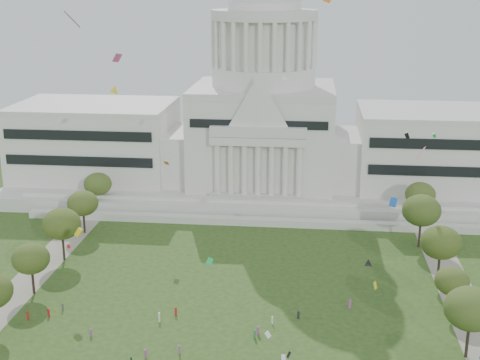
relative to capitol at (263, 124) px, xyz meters
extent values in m
cube|color=beige|center=(0.00, 1.41, -20.30)|extent=(160.00, 60.00, 4.00)
cube|color=beige|center=(0.00, -31.59, -21.30)|extent=(130.00, 3.00, 2.00)
cube|color=beige|center=(0.00, -23.59, -19.80)|extent=(140.00, 3.00, 5.00)
cube|color=silver|center=(-55.00, 0.41, -7.30)|extent=(50.00, 34.00, 22.00)
cube|color=silver|center=(55.00, 0.41, -7.30)|extent=(50.00, 34.00, 22.00)
cube|color=silver|center=(-27.00, -1.59, -10.30)|extent=(12.00, 26.00, 16.00)
cube|color=silver|center=(27.00, -1.59, -10.30)|extent=(12.00, 26.00, 16.00)
cube|color=silver|center=(0.00, 0.41, -4.30)|extent=(44.00, 38.00, 28.00)
cube|color=silver|center=(0.00, -19.59, -1.10)|extent=(28.00, 3.00, 2.40)
cube|color=black|center=(-55.00, -16.79, -5.30)|extent=(46.00, 0.40, 11.00)
cube|color=black|center=(55.00, -16.79, -5.30)|extent=(46.00, 0.40, 11.00)
cylinder|color=silver|center=(0.00, 0.41, 15.10)|extent=(32.00, 32.00, 6.00)
cylinder|color=silver|center=(0.00, 0.41, 25.10)|extent=(28.00, 28.00, 14.00)
cylinder|color=beige|center=(0.00, 0.41, 33.60)|extent=(32.40, 32.40, 3.00)
cube|color=gray|center=(-48.00, -83.59, -22.28)|extent=(8.00, 160.00, 0.04)
cube|color=gray|center=(48.00, -83.59, -22.28)|extent=(8.00, 160.00, 0.04)
cylinder|color=black|center=(44.17, -96.15, -19.19)|extent=(0.56, 0.56, 6.20)
ellipsoid|color=#364F1B|center=(44.17, -96.15, -12.62)|extent=(9.55, 9.55, 7.82)
cylinder|color=black|center=(-44.09, -79.67, -19.66)|extent=(0.56, 0.56, 5.27)
ellipsoid|color=#354A16|center=(-44.09, -79.67, -14.07)|extent=(8.12, 8.12, 6.65)
cylinder|color=black|center=(44.40, -79.10, -20.02)|extent=(0.56, 0.56, 4.56)
ellipsoid|color=#3A4919|center=(44.40, -79.10, -15.19)|extent=(7.01, 7.01, 5.74)
cylinder|color=black|center=(-44.08, -61.17, -19.28)|extent=(0.56, 0.56, 6.03)
ellipsoid|color=#394C16|center=(-44.08, -61.17, -12.89)|extent=(9.29, 9.29, 7.60)
cylinder|color=black|center=(44.76, -63.55, -19.31)|extent=(0.56, 0.56, 5.97)
ellipsoid|color=#324714|center=(44.76, -63.55, -12.99)|extent=(9.19, 9.19, 7.52)
cylinder|color=black|center=(-45.22, -42.58, -19.59)|extent=(0.56, 0.56, 5.41)
ellipsoid|color=#3D4D1B|center=(-45.22, -42.58, -13.86)|extent=(8.33, 8.33, 6.81)
cylinder|color=black|center=(43.49, -43.40, -19.11)|extent=(0.56, 0.56, 6.37)
ellipsoid|color=#324818|center=(43.49, -43.40, -12.35)|extent=(9.82, 9.82, 8.03)
cylinder|color=black|center=(-46.87, -24.45, -19.64)|extent=(0.56, 0.56, 5.32)
ellipsoid|color=#3C521C|center=(-46.87, -24.45, -14.00)|extent=(8.19, 8.19, 6.70)
cylinder|color=black|center=(45.96, -25.46, -19.56)|extent=(0.56, 0.56, 5.47)
ellipsoid|color=#3E4E1C|center=(45.96, -25.46, -13.77)|extent=(8.42, 8.42, 6.89)
cube|color=#994C8C|center=(24.18, -79.34, -21.34)|extent=(0.53, 0.35, 1.92)
cube|color=#4C4C51|center=(-35.00, -86.64, -21.52)|extent=(0.28, 0.43, 1.56)
cube|color=silver|center=(-14.05, -89.12, -21.34)|extent=(0.37, 0.54, 1.91)
cube|color=#B21E1E|center=(-36.88, -89.46, -21.43)|extent=(0.54, 0.51, 1.73)
cube|color=#26262B|center=(13.61, -84.99, -21.48)|extent=(0.51, 0.45, 1.63)
cube|color=#33723F|center=(5.48, -93.68, -21.42)|extent=(0.40, 0.52, 1.75)
cube|color=#B21E1E|center=(-11.31, -86.13, -21.45)|extent=(0.41, 0.51, 1.70)
cube|color=#994C8C|center=(-13.54, -102.63, -21.49)|extent=(0.39, 0.49, 1.62)
cube|color=#994C8C|center=(6.01, -92.27, -21.43)|extent=(0.46, 0.54, 1.73)
cube|color=silver|center=(8.48, -87.70, -21.49)|extent=(0.38, 0.49, 1.61)
cube|color=#994C8C|center=(-7.77, -100.52, -21.48)|extent=(0.29, 0.44, 1.64)
cube|color=#994C8C|center=(-25.83, -96.09, -21.56)|extent=(0.45, 0.44, 1.48)
cube|color=#B21E1E|center=(-40.51, -91.30, -21.35)|extent=(0.37, 0.53, 1.88)
camera|label=1|loc=(14.80, -206.92, 42.90)|focal=50.00mm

